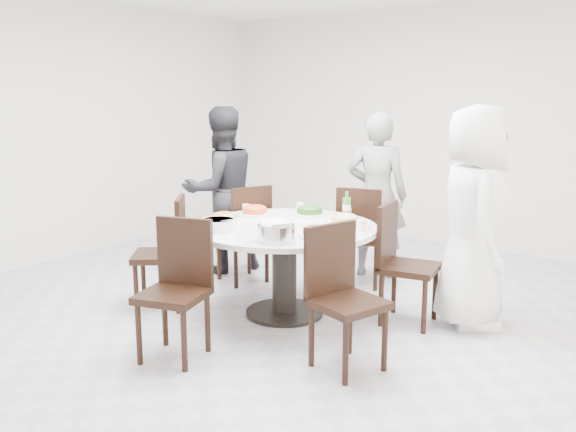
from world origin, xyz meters
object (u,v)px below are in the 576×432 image
Objects in this scene: chair_sw at (159,253)px; diner_right at (473,217)px; beverage_bottle at (347,205)px; chair_s at (173,292)px; soup_bowl at (218,225)px; chair_n at (363,235)px; diner_left at (221,190)px; chair_nw at (242,233)px; chair_ne at (410,265)px; diner_middle at (377,195)px; chair_se at (349,300)px; dining_table at (284,270)px; rice_bowl at (276,233)px.

chair_sw is 0.55× the size of diner_right.
chair_s is at bearing -102.65° from beverage_bottle.
chair_n is at bearing 75.36° from soup_bowl.
diner_left is at bearing 58.12° from diner_right.
chair_nw is 0.98m from chair_sw.
chair_ne is 2.08m from chair_sw.
beverage_bottle is (-1.02, -0.18, 0.01)m from diner_right.
diner_middle is at bearing 30.22° from chair_ne.
chair_nw is at bearing -178.95° from beverage_bottle.
diner_left is at bearing 106.23° from chair_s.
chair_n and chair_se have the same top height.
soup_bowl is at bearing 92.87° from diner_right.
chair_ne and chair_s have the same top height.
diner_middle is at bearing 41.10° from chair_se.
diner_right is (1.29, 0.70, 0.48)m from dining_table.
chair_n is 1.32m from diner_right.
chair_nw is at bearing 150.59° from dining_table.
chair_sw is at bearing 43.90° from diner_middle.
diner_right reaches higher than soup_bowl.
dining_table is 1.58× the size of chair_ne.
chair_sw is (-0.96, -0.49, 0.10)m from dining_table.
dining_table is 0.68m from rice_bowl.
chair_sw is at bearing -153.00° from dining_table.
chair_n is 0.55× the size of diner_right.
chair_sw is (-1.86, -0.92, 0.00)m from chair_ne.
diner_left is at bearing 152.88° from dining_table.
soup_bowl is (-0.37, -1.87, -0.02)m from diner_middle.
diner_middle reaches higher than dining_table.
diner_right is at bearing 145.44° from chair_n.
beverage_bottle is (-0.67, 1.08, 0.39)m from chair_se.
dining_table is at bearing 80.41° from chair_nw.
diner_middle is at bearing 95.99° from rice_bowl.
rice_bowl is (0.26, -0.45, 0.43)m from dining_table.
rice_bowl is (0.20, -1.88, -0.00)m from diner_middle.
chair_ne is 1.00× the size of chair_sw.
chair_n reaches higher than dining_table.
chair_nw is 1.21m from beverage_bottle.
beverage_bottle is (1.23, 1.00, 0.39)m from chair_sw.
chair_sw is 1.07m from chair_s.
dining_table is at bearing 77.17° from chair_sw.
dining_table is 1.14m from chair_s.
chair_ne is at bearing 35.81° from soup_bowl.
chair_s is 4.03× the size of beverage_bottle.
chair_sw is at bearing 85.22° from diner_right.
chair_sw is at bearing 125.61° from chair_s.
soup_bowl is at bearing 60.69° from diner_middle.
dining_table is 1.58× the size of chair_s.
chair_ne is 3.35× the size of soup_bowl.
chair_n and chair_sw have the same top height.
diner_right reaches higher than beverage_bottle.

